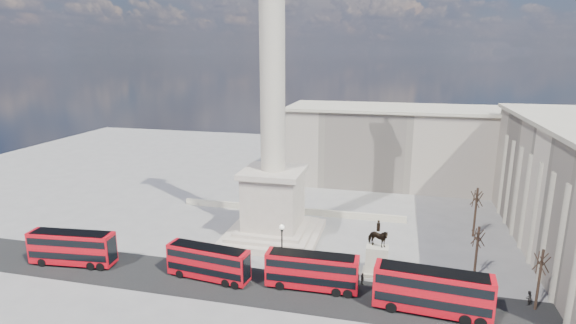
% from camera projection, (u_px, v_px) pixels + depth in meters
% --- Properties ---
extents(ground, '(180.00, 180.00, 0.00)m').
position_uv_depth(ground, '(264.00, 250.00, 64.59)').
color(ground, gray).
rests_on(ground, ground).
extents(asphalt_road, '(120.00, 9.00, 0.01)m').
position_uv_depth(asphalt_road, '(280.00, 289.00, 54.00)').
color(asphalt_road, black).
rests_on(asphalt_road, ground).
extents(nelsons_column, '(14.00, 14.00, 49.85)m').
position_uv_depth(nelsons_column, '(273.00, 156.00, 66.23)').
color(nelsons_column, '#C2B4A1').
rests_on(nelsons_column, ground).
extents(balustrade_wall, '(40.00, 0.60, 1.10)m').
position_uv_depth(balustrade_wall, '(290.00, 210.00, 79.55)').
color(balustrade_wall, '#C0B79F').
rests_on(balustrade_wall, ground).
extents(building_northeast, '(51.00, 17.00, 16.60)m').
position_uv_depth(building_northeast, '(408.00, 146.00, 95.65)').
color(building_northeast, beige).
rests_on(building_northeast, ground).
extents(red_bus_a, '(11.64, 3.74, 4.64)m').
position_uv_depth(red_bus_a, '(73.00, 248.00, 59.82)').
color(red_bus_a, red).
rests_on(red_bus_a, ground).
extents(red_bus_b, '(10.90, 3.70, 4.33)m').
position_uv_depth(red_bus_b, '(209.00, 262.00, 56.00)').
color(red_bus_b, red).
rests_on(red_bus_b, ground).
extents(red_bus_c, '(11.14, 2.81, 4.50)m').
position_uv_depth(red_bus_c, '(313.00, 271.00, 53.62)').
color(red_bus_c, red).
rests_on(red_bus_c, ground).
extents(red_bus_d, '(12.59, 3.80, 5.03)m').
position_uv_depth(red_bus_d, '(433.00, 291.00, 48.54)').
color(red_bus_d, red).
rests_on(red_bus_d, ground).
extents(victorian_lamp, '(0.62, 0.62, 7.19)m').
position_uv_depth(victorian_lamp, '(282.00, 247.00, 55.75)').
color(victorian_lamp, black).
rests_on(victorian_lamp, ground).
extents(equestrian_statue, '(3.49, 2.62, 7.40)m').
position_uv_depth(equestrian_statue, '(377.00, 256.00, 57.11)').
color(equestrian_statue, '#C0B79F').
rests_on(equestrian_statue, ground).
extents(bare_tree_near, '(1.72, 1.72, 7.54)m').
position_uv_depth(bare_tree_near, '(542.00, 260.00, 48.41)').
color(bare_tree_near, '#332319').
rests_on(bare_tree_near, ground).
extents(bare_tree_mid, '(1.89, 1.89, 7.17)m').
position_uv_depth(bare_tree_mid, '(478.00, 236.00, 55.60)').
color(bare_tree_mid, '#332319').
rests_on(bare_tree_mid, ground).
extents(bare_tree_far, '(2.01, 2.01, 8.22)m').
position_uv_depth(bare_tree_far, '(477.00, 197.00, 68.02)').
color(bare_tree_far, '#332319').
rests_on(bare_tree_far, ground).
extents(pedestrian_walking, '(0.67, 0.49, 1.70)m').
position_uv_depth(pedestrian_walking, '(350.00, 269.00, 57.18)').
color(pedestrian_walking, '#282522').
rests_on(pedestrian_walking, ground).
extents(pedestrian_standing, '(1.06, 1.02, 1.72)m').
position_uv_depth(pedestrian_standing, '(529.00, 298.00, 50.54)').
color(pedestrian_standing, '#282522').
rests_on(pedestrian_standing, ground).
extents(pedestrian_crossing, '(0.75, 1.00, 1.57)m').
position_uv_depth(pedestrian_crossing, '(362.00, 279.00, 54.93)').
color(pedestrian_crossing, '#282522').
rests_on(pedestrian_crossing, ground).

